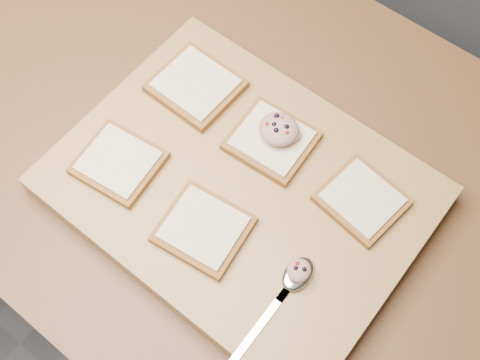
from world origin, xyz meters
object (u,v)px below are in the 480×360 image
(bread_far_center, at_px, (272,140))
(spoon, at_px, (292,282))
(cutting_board, at_px, (240,190))
(tuna_salad_dollop, at_px, (279,129))

(bread_far_center, distance_m, spoon, 0.22)
(cutting_board, relative_size, bread_far_center, 4.20)
(cutting_board, distance_m, tuna_salad_dollop, 0.11)
(cutting_board, bearing_deg, spoon, -26.55)
(cutting_board, distance_m, spoon, 0.17)
(cutting_board, bearing_deg, tuna_salad_dollop, 90.85)
(bread_far_center, xyz_separation_m, spoon, (0.15, -0.16, -0.00))
(tuna_salad_dollop, height_order, spoon, tuna_salad_dollop)
(bread_far_center, bearing_deg, tuna_salad_dollop, 70.52)
(cutting_board, relative_size, tuna_salad_dollop, 8.68)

